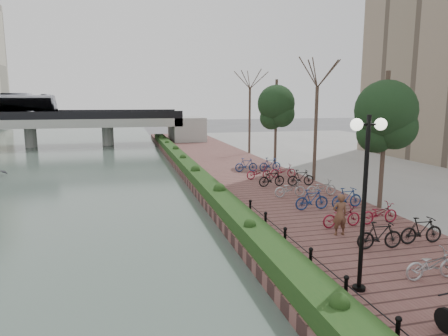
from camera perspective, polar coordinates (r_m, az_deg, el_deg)
name	(u,v)px	position (r m, az deg, el deg)	size (l,w,h in m)	color
promenade	(249,182)	(26.73, 3.52, -2.03)	(8.00, 75.00, 0.50)	brown
inland_pavement	(448,172)	(34.98, 29.40, -0.49)	(24.00, 75.00, 0.50)	gray
hedge	(192,170)	(28.24, -4.59, -0.27)	(1.10, 56.00, 0.60)	#143814
chain_fence	(327,275)	(11.86, 14.45, -14.57)	(0.10, 14.10, 0.70)	black
lamppost	(366,166)	(11.06, 19.65, 0.29)	(1.02, 0.32, 4.79)	black
pedestrian	(340,214)	(16.07, 16.21, -6.39)	(0.60, 0.39, 1.64)	brown
bicycle_parking	(317,193)	(20.92, 13.16, -3.53)	(2.40, 19.89, 1.00)	#A4A4A8
street_trees	(343,136)	(23.47, 16.60, 4.45)	(3.20, 37.12, 6.80)	#3B2E22
bridge	(25,120)	(53.76, -26.54, 6.21)	(36.00, 10.77, 6.50)	#9E9E99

